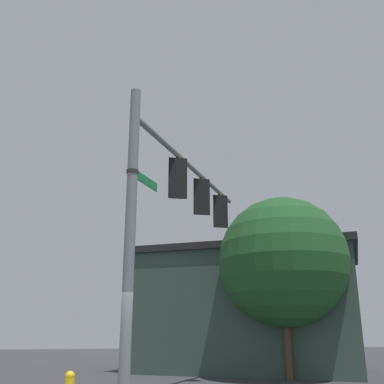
% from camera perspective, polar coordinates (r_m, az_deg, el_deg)
% --- Properties ---
extents(signal_pole, '(0.25, 0.25, 7.38)m').
position_cam_1_polar(signal_pole, '(10.17, -7.86, -5.77)').
color(signal_pole, slate).
rests_on(signal_pole, ground).
extents(mast_arm, '(4.36, 6.84, 0.16)m').
position_cam_1_polar(mast_arm, '(14.48, 0.22, 2.86)').
color(mast_arm, slate).
extents(traffic_light_nearest_pole, '(0.54, 0.49, 1.31)m').
position_cam_1_polar(traffic_light_nearest_pole, '(13.04, -1.94, 1.54)').
color(traffic_light_nearest_pole, black).
extents(traffic_light_mid_inner, '(0.54, 0.49, 1.31)m').
position_cam_1_polar(traffic_light_mid_inner, '(14.82, 1.08, -0.77)').
color(traffic_light_mid_inner, black).
extents(traffic_light_mid_outer, '(0.54, 0.49, 1.31)m').
position_cam_1_polar(traffic_light_mid_outer, '(16.64, 3.45, -2.59)').
color(traffic_light_mid_outer, black).
extents(street_name_sign, '(0.85, 1.26, 0.22)m').
position_cam_1_polar(street_name_sign, '(10.92, -6.53, 1.87)').
color(street_name_sign, '#147238').
extents(storefront_building, '(12.24, 11.61, 5.33)m').
position_cam_1_polar(storefront_building, '(22.09, 7.66, -14.53)').
color(storefront_building, '#33473D').
rests_on(storefront_building, ground).
extents(tree_by_storefront, '(5.02, 5.02, 6.83)m').
position_cam_1_polar(tree_by_storefront, '(18.12, 11.43, -8.58)').
color(tree_by_storefront, '#4C3823').
rests_on(tree_by_storefront, ground).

